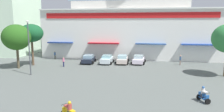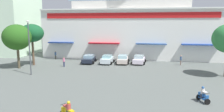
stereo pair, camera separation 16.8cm
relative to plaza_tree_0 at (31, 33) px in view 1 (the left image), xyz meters
The scene contains 16 objects.
ground_plane 19.31m from the plaza_tree_0, 31.80° to the right, with size 128.00×128.00×0.00m, color #595F5B.
colonial_building 20.35m from the plaza_tree_0, 38.65° to the left, with size 35.70×14.67×19.03m.
flank_building_left 17.01m from the plaza_tree_0, 136.12° to the left, with size 10.04×11.70×13.97m.
plaza_tree_0 is the anchor object (origin of this frame).
plaza_tree_2 2.86m from the plaza_tree_0, 111.58° to the right, with size 4.42×4.26×7.01m.
parked_car_0 10.68m from the plaza_tree_0, 21.00° to the left, with size 2.61×4.29×1.47m.
parked_car_1 13.62m from the plaza_tree_0, 15.14° to the left, with size 2.41×3.87×1.54m.
parked_car_2 16.29m from the plaza_tree_0, 14.71° to the left, with size 2.53×4.34×1.49m.
parked_car_3 19.07m from the plaza_tree_0, 13.25° to the left, with size 2.64×4.44×1.51m.
scooter_rider_0 27.90m from the plaza_tree_0, 28.01° to the right, with size 0.97×1.44×1.46m.
scooter_rider_2 23.01m from the plaza_tree_0, 53.64° to the right, with size 1.53×1.23×1.49m.
pedestrian_0 6.19m from the plaza_tree_0, 122.13° to the left, with size 0.54×0.54×1.63m.
pedestrian_2 25.85m from the plaza_tree_0, ahead, with size 0.42×0.42×1.72m.
pedestrian_3 7.66m from the plaza_tree_0, 78.49° to the left, with size 0.40×0.40×1.68m.
pedestrian_4 7.28m from the plaza_tree_0, ahead, with size 0.43×0.43×1.61m.
streetlamp_near 7.11m from the plaza_tree_0, 62.60° to the right, with size 0.40×0.40×7.55m.
Camera 1 is at (2.91, -8.73, 7.08)m, focal length 32.13 mm.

